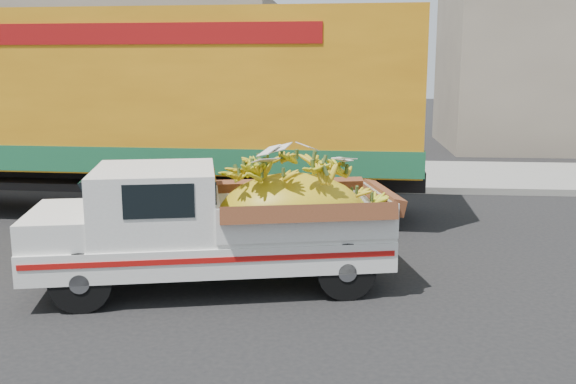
{
  "coord_description": "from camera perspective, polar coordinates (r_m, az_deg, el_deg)",
  "views": [
    {
      "loc": [
        3.58,
        -8.0,
        2.81
      ],
      "look_at": [
        2.77,
        0.71,
        1.09
      ],
      "focal_mm": 40.0,
      "sensor_mm": 36.0,
      "label": 1
    }
  ],
  "objects": [
    {
      "name": "semi_trailer",
      "position": [
        12.86,
        -15.58,
        7.63
      ],
      "size": [
        12.03,
        2.9,
        3.8
      ],
      "rotation": [
        0.0,
        0.0,
        -0.03
      ],
      "color": "black",
      "rests_on": "ground"
    },
    {
      "name": "ground",
      "position": [
        9.21,
        -17.98,
        -7.24
      ],
      "size": [
        100.0,
        100.0,
        0.0
      ],
      "primitive_type": "plane",
      "color": "black",
      "rests_on": "ground"
    },
    {
      "name": "curb",
      "position": [
        15.14,
        -8.42,
        0.57
      ],
      "size": [
        60.0,
        0.25,
        0.15
      ],
      "primitive_type": "cube",
      "color": "gray",
      "rests_on": "ground"
    },
    {
      "name": "sidewalk",
      "position": [
        17.16,
        -6.77,
        1.84
      ],
      "size": [
        60.0,
        4.0,
        0.14
      ],
      "primitive_type": "cube",
      "color": "gray",
      "rests_on": "ground"
    },
    {
      "name": "building_left",
      "position": [
        25.27,
        -22.26,
        9.59
      ],
      "size": [
        18.0,
        6.0,
        5.0
      ],
      "primitive_type": "cube",
      "color": "gray",
      "rests_on": "ground"
    },
    {
      "name": "pickup_truck",
      "position": [
        8.29,
        -4.4,
        -2.66
      ],
      "size": [
        4.73,
        2.6,
        1.57
      ],
      "rotation": [
        0.0,
        0.0,
        0.23
      ],
      "color": "black",
      "rests_on": "ground"
    }
  ]
}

